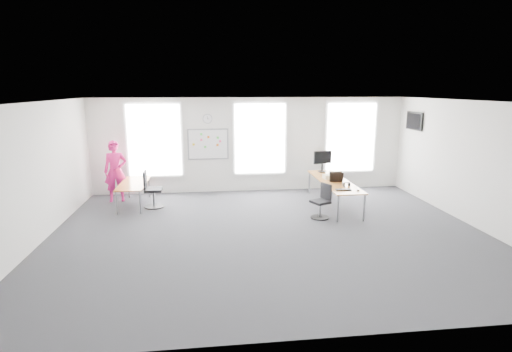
{
  "coord_description": "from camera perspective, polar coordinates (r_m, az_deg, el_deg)",
  "views": [
    {
      "loc": [
        -1.33,
        -8.62,
        3.29
      ],
      "look_at": [
        -0.16,
        1.2,
        1.1
      ],
      "focal_mm": 28.0,
      "sensor_mm": 36.0,
      "label": 1
    }
  ],
  "objects": [
    {
      "name": "desk_right",
      "position": [
        11.49,
        11.09,
        -0.89
      ],
      "size": [
        0.8,
        2.99,
        0.73
      ],
      "color": "#C9753B",
      "rests_on": "ground"
    },
    {
      "name": "monitor",
      "position": [
        12.51,
        9.49,
        2.36
      ],
      "size": [
        0.59,
        0.24,
        0.67
      ],
      "rotation": [
        0.0,
        0.0,
        0.21
      ],
      "color": "black",
      "rests_on": "desk_right"
    },
    {
      "name": "chair_left",
      "position": [
        11.54,
        -14.73,
        -2.15
      ],
      "size": [
        0.55,
        0.55,
        1.04
      ],
      "rotation": [
        0.0,
        0.0,
        1.6
      ],
      "color": "black",
      "rests_on": "ground"
    },
    {
      "name": "wall_back",
      "position": [
        12.82,
        -0.79,
        4.46
      ],
      "size": [
        10.0,
        0.0,
        10.0
      ],
      "primitive_type": "plane",
      "rotation": [
        1.57,
        0.0,
        0.0
      ],
      "color": "silver",
      "rests_on": "ground"
    },
    {
      "name": "window_mid",
      "position": [
        12.79,
        0.57,
        5.35
      ],
      "size": [
        1.6,
        0.06,
        2.2
      ],
      "primitive_type": "cube",
      "color": "silver",
      "rests_on": "wall_back"
    },
    {
      "name": "laptop_sleeve",
      "position": [
        11.28,
        11.4,
        -0.16
      ],
      "size": [
        0.36,
        0.23,
        0.29
      ],
      "rotation": [
        0.0,
        0.0,
        -0.11
      ],
      "color": "black",
      "rests_on": "desk_right"
    },
    {
      "name": "ceiling",
      "position": [
        8.73,
        2.01,
        10.58
      ],
      "size": [
        10.0,
        10.0,
        0.0
      ],
      "primitive_type": "plane",
      "rotation": [
        3.14,
        0.0,
        0.0
      ],
      "color": "white",
      "rests_on": "ground"
    },
    {
      "name": "paper_stack",
      "position": [
        11.71,
        10.44,
        -0.08
      ],
      "size": [
        0.37,
        0.3,
        0.12
      ],
      "primitive_type": "cube",
      "rotation": [
        0.0,
        0.0,
        0.14
      ],
      "color": "beige",
      "rests_on": "desk_right"
    },
    {
      "name": "chair_right",
      "position": [
        10.42,
        9.38,
        -3.83
      ],
      "size": [
        0.54,
        0.53,
        0.89
      ],
      "rotation": [
        0.0,
        0.0,
        -1.14
      ],
      "color": "black",
      "rests_on": "ground"
    },
    {
      "name": "keyboard",
      "position": [
        10.46,
        12.39,
        -1.95
      ],
      "size": [
        0.42,
        0.21,
        0.02
      ],
      "primitive_type": "cube",
      "rotation": [
        0.0,
        0.0,
        -0.17
      ],
      "color": "black",
      "rests_on": "desk_right"
    },
    {
      "name": "wall_front",
      "position": [
        5.13,
        8.78,
        -8.08
      ],
      "size": [
        10.0,
        0.0,
        10.0
      ],
      "primitive_type": "plane",
      "rotation": [
        -1.57,
        0.0,
        0.0
      ],
      "color": "silver",
      "rests_on": "ground"
    },
    {
      "name": "tv",
      "position": [
        13.25,
        21.7,
        7.33
      ],
      "size": [
        0.06,
        0.9,
        0.55
      ],
      "primitive_type": "cube",
      "color": "black",
      "rests_on": "wall_right"
    },
    {
      "name": "mouse",
      "position": [
        10.45,
        14.38,
        -1.99
      ],
      "size": [
        0.08,
        0.12,
        0.04
      ],
      "primitive_type": "ellipsoid",
      "rotation": [
        0.0,
        0.0,
        -0.09
      ],
      "color": "black",
      "rests_on": "desk_right"
    },
    {
      "name": "wall_left",
      "position": [
        9.54,
        -29.28,
        0.05
      ],
      "size": [
        0.0,
        10.0,
        10.0
      ],
      "primitive_type": "plane",
      "rotation": [
        1.57,
        0.0,
        1.57
      ],
      "color": "silver",
      "rests_on": "ground"
    },
    {
      "name": "wall_clock",
      "position": [
        12.62,
        -6.95,
        8.13
      ],
      "size": [
        0.3,
        0.04,
        0.3
      ],
      "primitive_type": "cylinder",
      "rotation": [
        1.57,
        0.0,
        0.0
      ],
      "color": "gray",
      "rests_on": "wall_back"
    },
    {
      "name": "lens_cap",
      "position": [
        10.83,
        12.59,
        -1.48
      ],
      "size": [
        0.09,
        0.09,
        0.01
      ],
      "primitive_type": "cylinder",
      "rotation": [
        0.0,
        0.0,
        0.27
      ],
      "color": "black",
      "rests_on": "desk_right"
    },
    {
      "name": "headphones",
      "position": [
        10.9,
        12.77,
        -1.16
      ],
      "size": [
        0.19,
        0.1,
        0.11
      ],
      "rotation": [
        0.0,
        0.0,
        -0.19
      ],
      "color": "black",
      "rests_on": "desk_right"
    },
    {
      "name": "wall_right",
      "position": [
        10.84,
        29.05,
        1.4
      ],
      "size": [
        0.0,
        10.0,
        10.0
      ],
      "primitive_type": "plane",
      "rotation": [
        1.57,
        0.0,
        -1.57
      ],
      "color": "silver",
      "rests_on": "ground"
    },
    {
      "name": "window_left",
      "position": [
        12.8,
        -14.31,
        4.96
      ],
      "size": [
        1.6,
        0.06,
        2.2
      ],
      "primitive_type": "cube",
      "color": "silver",
      "rests_on": "wall_back"
    },
    {
      "name": "whiteboard",
      "position": [
        12.71,
        -6.85,
        4.53
      ],
      "size": [
        1.2,
        0.03,
        0.9
      ],
      "primitive_type": "cube",
      "color": "white",
      "rests_on": "wall_back"
    },
    {
      "name": "person",
      "position": [
        12.39,
        -19.41,
        0.65
      ],
      "size": [
        0.71,
        0.52,
        1.8
      ],
      "primitive_type": "imported",
      "rotation": [
        0.0,
        0.0,
        0.14
      ],
      "color": "#BE1661",
      "rests_on": "ground"
    },
    {
      "name": "window_right",
      "position": [
        13.51,
        13.35,
        5.39
      ],
      "size": [
        1.6,
        0.06,
        2.2
      ],
      "primitive_type": "cube",
      "color": "silver",
      "rests_on": "wall_back"
    },
    {
      "name": "floor",
      "position": [
        9.32,
        1.86,
        -8.19
      ],
      "size": [
        10.0,
        10.0,
        0.0
      ],
      "primitive_type": "plane",
      "color": "#2B2A30",
      "rests_on": "ground"
    },
    {
      "name": "desk_left",
      "position": [
        11.83,
        -17.09,
        -1.2
      ],
      "size": [
        0.72,
        1.81,
        0.66
      ],
      "color": "#C9753B",
      "rests_on": "ground"
    }
  ]
}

